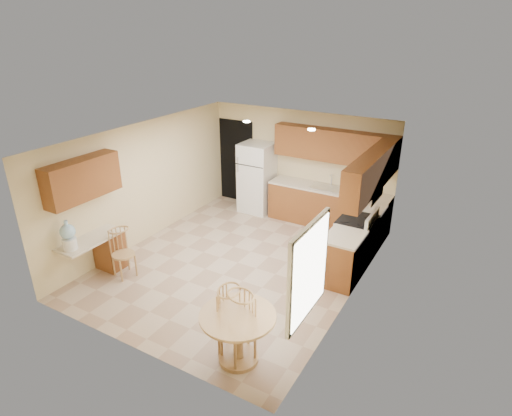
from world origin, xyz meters
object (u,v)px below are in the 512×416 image
Objects in this scene: refrigerator at (257,178)px; dining_table at (238,331)px; chair_desk at (119,251)px; water_crock at (68,236)px; chair_table_b at (234,327)px; stove at (355,240)px; chair_table_a at (229,319)px.

refrigerator reaches higher than dining_table.
water_crock is (-0.45, -0.61, 0.45)m from chair_desk.
water_crock reaches higher than chair_table_b.
chair_desk is 0.88m from water_crock.
refrigerator is at bearing 76.92° from water_crock.
stove reaches higher than chair_desk.
water_crock is at bearing -103.19° from chair_table_a.
water_crock reaches higher than stove.
chair_table_b is at bearing 91.93° from chair_desk.
dining_table is 3.03m from chair_desk.
water_crock is at bearing -103.08° from refrigerator.
refrigerator is at bearing 157.01° from stove.
chair_desk is 1.74× the size of water_crock.
dining_table is 1.02× the size of chair_table_a.
chair_table_b is 3.43m from water_crock.
dining_table is at bearing -1.35° from water_crock.
refrigerator is 5.26m from chair_table_b.
dining_table is at bearing 93.75° from chair_desk.
refrigerator is 4.64m from water_crock.
chair_desk is (-3.47, -2.69, 0.09)m from stove.
refrigerator is 1.63× the size of chair_table_b.
chair_table_a reaches higher than chair_desk.
stove is 3.42m from dining_table.
stove is 3.52m from chair_table_b.
dining_table is at bearing -98.83° from stove.
dining_table is (2.35, -4.60, -0.35)m from refrigerator.
refrigerator is 5.08m from chair_table_a.
chair_desk is (-2.80, 0.67, -0.06)m from chair_table_a.
stove is at bearing 156.48° from chair_table_a.
chair_table_a is at bearing -64.31° from refrigerator.
refrigerator is 3.21× the size of water_crock.
dining_table is 0.99× the size of chair_table_b.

